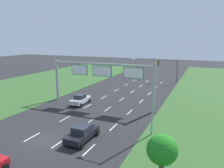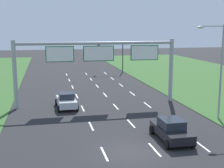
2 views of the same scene
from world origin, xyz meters
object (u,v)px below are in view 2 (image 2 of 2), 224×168
(car_far_ahead, at_px, (171,130))
(traffic_light_mast, at_px, (112,52))
(sign_gantry, at_px, (99,59))
(street_lamp, at_px, (218,64))
(car_lead_silver, at_px, (66,101))

(car_far_ahead, height_order, traffic_light_mast, traffic_light_mast)
(sign_gantry, relative_size, street_lamp, 2.03)
(traffic_light_mast, distance_m, street_lamp, 31.13)
(car_lead_silver, height_order, traffic_light_mast, traffic_light_mast)
(car_lead_silver, xyz_separation_m, sign_gantry, (3.57, 0.80, 4.17))
(car_lead_silver, height_order, car_far_ahead, car_lead_silver)
(sign_gantry, distance_m, traffic_light_mast, 24.25)
(sign_gantry, xyz_separation_m, street_lamp, (9.36, -7.65, 0.12))
(street_lamp, bearing_deg, sign_gantry, 140.71)
(car_far_ahead, height_order, sign_gantry, sign_gantry)
(street_lamp, bearing_deg, traffic_light_mast, 95.19)
(car_far_ahead, distance_m, sign_gantry, 12.98)
(traffic_light_mast, bearing_deg, car_lead_silver, -112.73)
(sign_gantry, height_order, street_lamp, street_lamp)
(car_lead_silver, height_order, sign_gantry, sign_gantry)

